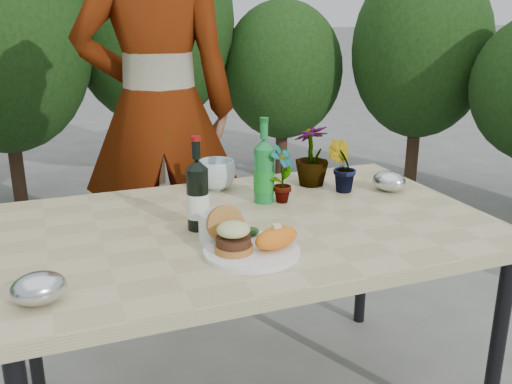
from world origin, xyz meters
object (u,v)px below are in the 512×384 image
object	(u,v)px
dinner_plate	(252,251)
person	(158,111)
patio_table	(247,239)
wine_bottle	(198,196)

from	to	relation	value
dinner_plate	person	distance (m)	1.14
patio_table	wine_bottle	distance (m)	0.24
patio_table	wine_bottle	size ratio (longest dim) A/B	5.29
patio_table	person	bearing A→B (deg)	96.67
patio_table	dinner_plate	bearing A→B (deg)	-107.23
wine_bottle	person	size ratio (longest dim) A/B	0.15
patio_table	person	xyz separation A→B (m)	(-0.10, 0.87, 0.29)
dinner_plate	wine_bottle	xyz separation A→B (m)	(-0.09, 0.24, 0.10)
wine_bottle	person	world-z (taller)	person
wine_bottle	person	bearing A→B (deg)	79.38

